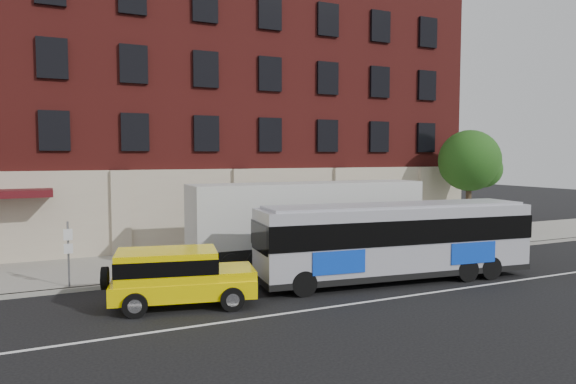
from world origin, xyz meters
name	(u,v)px	position (x,y,z in m)	size (l,w,h in m)	color
ground	(366,307)	(0.00, 0.00, 0.00)	(120.00, 120.00, 0.00)	black
sidewalk	(261,256)	(0.00, 9.00, 0.07)	(60.00, 6.00, 0.15)	gray
kerb	(287,268)	(0.00, 6.00, 0.07)	(60.00, 0.25, 0.15)	gray
lane_line	(358,303)	(0.00, 0.50, 0.01)	(60.00, 0.12, 0.01)	silver
building	(211,110)	(-0.01, 16.92, 7.58)	(30.00, 12.10, 15.00)	maroon
sign_pole	(68,251)	(-8.50, 6.15, 1.45)	(0.30, 0.20, 2.50)	slate
street_tree	(470,163)	(13.54, 9.48, 4.41)	(3.60, 3.60, 6.20)	#3C2B1E
city_bus	(396,238)	(3.01, 2.52, 1.65)	(11.09, 3.54, 2.99)	#9B9BA5
yellow_suv	(176,274)	(-5.45, 2.68, 1.05)	(4.92, 2.81, 1.83)	#FFE100
shipping_container	(309,223)	(1.58, 7.00, 1.79)	(10.90, 2.46, 3.62)	black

